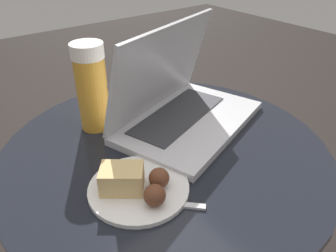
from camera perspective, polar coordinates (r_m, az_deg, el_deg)
The scene contains 5 objects.
table at distance 0.83m, azimuth -0.47°, elevation -11.32°, with size 0.74×0.74×0.51m.
laptop at distance 0.82m, azimuth 2.15°, elevation 3.82°, with size 0.43×0.35×0.25m.
beer_glass at distance 0.79m, azimuth -13.13°, elevation 6.60°, with size 0.07×0.07×0.21m.
snack_plate at distance 0.62m, azimuth -5.45°, elevation -10.17°, with size 0.19×0.19×0.06m.
fork at distance 0.61m, azimuth -3.88°, elevation -12.94°, with size 0.14×0.15×0.00m.
Camera 1 is at (-0.36, -0.49, 0.94)m, focal length 35.00 mm.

